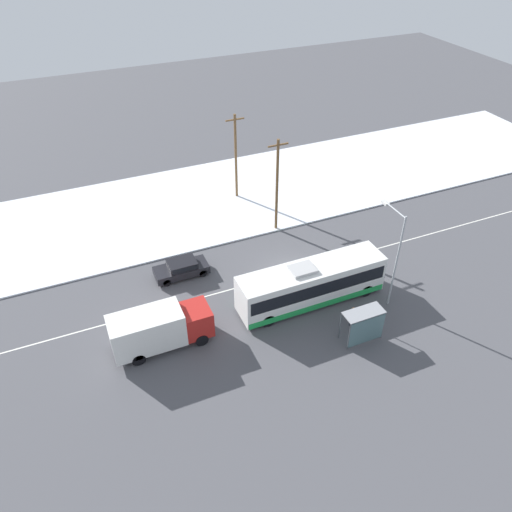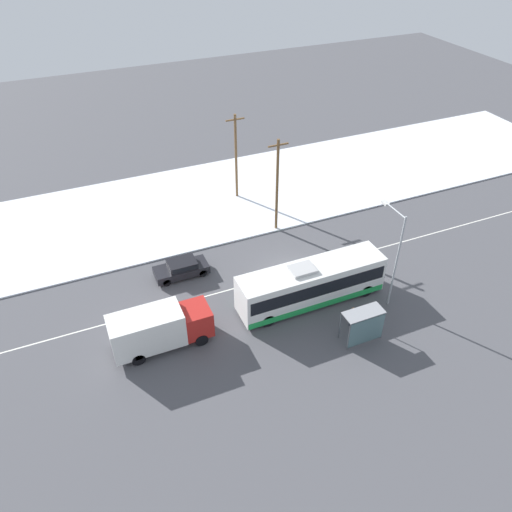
{
  "view_description": "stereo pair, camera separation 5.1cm",
  "coord_description": "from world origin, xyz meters",
  "views": [
    {
      "loc": [
        -14.67,
        -27.39,
        25.14
      ],
      "look_at": [
        -2.23,
        1.45,
        1.4
      ],
      "focal_mm": 35.0,
      "sensor_mm": 36.0,
      "label": 1
    },
    {
      "loc": [
        -14.62,
        -27.41,
        25.14
      ],
      "look_at": [
        -2.23,
        1.45,
        1.4
      ],
      "focal_mm": 35.0,
      "sensor_mm": 36.0,
      "label": 2
    }
  ],
  "objects": [
    {
      "name": "ground_plane",
      "position": [
        0.0,
        0.0,
        0.0
      ],
      "size": [
        120.0,
        120.0,
        0.0
      ],
      "primitive_type": "plane",
      "color": "#4C4C51"
    },
    {
      "name": "sedan_car",
      "position": [
        -7.88,
        3.16,
        0.75
      ],
      "size": [
        4.22,
        1.8,
        1.37
      ],
      "rotation": [
        0.0,
        0.0,
        3.14
      ],
      "color": "black",
      "rests_on": "ground_plane"
    },
    {
      "name": "streetlamp",
      "position": [
        5.18,
        -5.59,
        4.81
      ],
      "size": [
        0.36,
        2.64,
        7.64
      ],
      "color": "#9EA3A8",
      "rests_on": "ground_plane"
    },
    {
      "name": "bus_shelter",
      "position": [
        1.36,
        -8.5,
        1.67
      ],
      "size": [
        2.77,
        1.2,
        2.4
      ],
      "color": "gray",
      "rests_on": "ground_plane"
    },
    {
      "name": "snow_lot",
      "position": [
        0.0,
        13.29,
        0.06
      ],
      "size": [
        80.0,
        14.99,
        0.12
      ],
      "color": "silver",
      "rests_on": "ground_plane"
    },
    {
      "name": "box_truck",
      "position": [
        -11.33,
        -3.53,
        1.65
      ],
      "size": [
        6.65,
        2.3,
        2.98
      ],
      "color": "silver",
      "rests_on": "ground_plane"
    },
    {
      "name": "utility_pole_roadside",
      "position": [
        1.76,
        6.18,
        4.49
      ],
      "size": [
        1.8,
        0.24,
        8.61
      ],
      "color": "brown",
      "rests_on": "ground_plane"
    },
    {
      "name": "lane_marking_center",
      "position": [
        0.0,
        0.0,
        0.0
      ],
      "size": [
        60.0,
        0.12,
        0.0
      ],
      "color": "silver",
      "rests_on": "ground_plane"
    },
    {
      "name": "city_bus",
      "position": [
        0.01,
        -3.53,
        1.65
      ],
      "size": [
        11.09,
        2.57,
        3.38
      ],
      "color": "white",
      "rests_on": "ground_plane"
    },
    {
      "name": "utility_pole_snowlot",
      "position": [
        0.64,
        12.88,
        4.42
      ],
      "size": [
        1.8,
        0.24,
        8.47
      ],
      "color": "brown",
      "rests_on": "ground_plane"
    },
    {
      "name": "pedestrian_at_stop",
      "position": [
        1.48,
        -6.92,
        1.0
      ],
      "size": [
        0.59,
        0.26,
        1.64
      ],
      "color": "#23232D",
      "rests_on": "ground_plane"
    }
  ]
}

